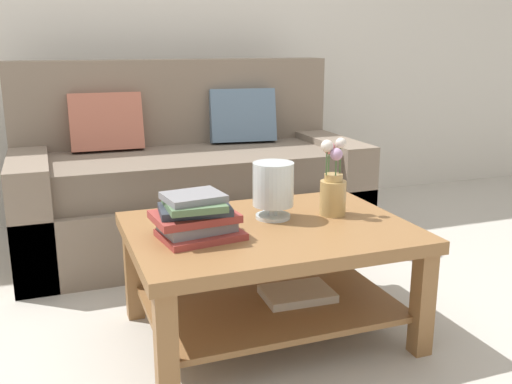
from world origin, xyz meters
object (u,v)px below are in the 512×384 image
Objects in this scene: coffee_table at (270,256)px; glass_hurricane_vase at (273,186)px; flower_pitcher at (333,186)px; couch at (188,183)px; book_stack_main at (196,217)px.

glass_hurricane_vase reaches higher than coffee_table.
couch is at bearing 106.01° from flower_pitcher.
couch is at bearing 91.64° from coffee_table.
glass_hurricane_vase is 0.72× the size of flower_pitcher.
couch is 1.28m from book_stack_main.
couch is 5.98× the size of flower_pitcher.
glass_hurricane_vase is at bearing 170.54° from flower_pitcher.
coffee_table is 0.28m from glass_hurricane_vase.
glass_hurricane_vase is at bearing -85.72° from couch.
flower_pitcher is at bearing 7.51° from book_stack_main.
coffee_table is (0.03, -1.20, -0.03)m from couch.
glass_hurricane_vase is (0.08, -1.11, 0.23)m from couch.
coffee_table is 4.71× the size of glass_hurricane_vase.
coffee_table is at bearing -88.36° from couch.
couch is 5.80× the size of book_stack_main.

